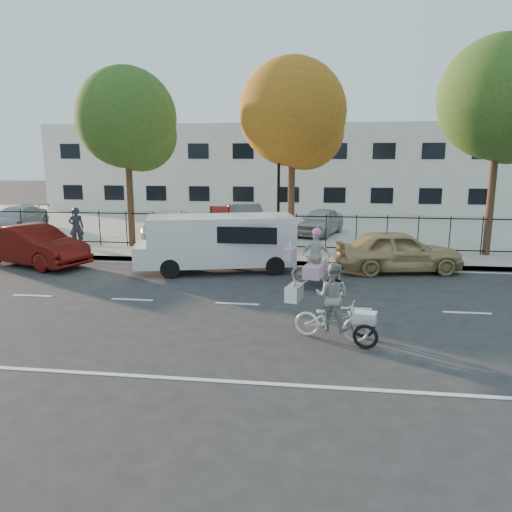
% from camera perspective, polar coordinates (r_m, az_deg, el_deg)
% --- Properties ---
extents(ground, '(120.00, 120.00, 0.00)m').
position_cam_1_polar(ground, '(13.67, -2.15, -5.49)').
color(ground, '#333334').
extents(road_markings, '(60.00, 9.52, 0.01)m').
position_cam_1_polar(road_markings, '(13.66, -2.15, -5.47)').
color(road_markings, silver).
rests_on(road_markings, ground).
extents(curb, '(60.00, 0.10, 0.15)m').
position_cam_1_polar(curb, '(18.48, 0.49, -0.71)').
color(curb, '#A8A399').
rests_on(curb, ground).
extents(sidewalk, '(60.00, 2.20, 0.15)m').
position_cam_1_polar(sidewalk, '(19.50, 0.87, -0.06)').
color(sidewalk, '#A8A399').
rests_on(sidewalk, ground).
extents(parking_lot, '(60.00, 15.60, 0.15)m').
position_cam_1_polar(parking_lot, '(28.24, 2.99, 3.55)').
color(parking_lot, '#A8A399').
rests_on(parking_lot, ground).
extents(iron_fence, '(58.00, 0.06, 1.50)m').
position_cam_1_polar(iron_fence, '(20.43, 1.24, 2.82)').
color(iron_fence, black).
rests_on(iron_fence, sidewalk).
extents(building, '(34.00, 10.00, 6.00)m').
position_cam_1_polar(building, '(37.95, 4.28, 10.02)').
color(building, silver).
rests_on(building, ground).
extents(lamppost, '(0.36, 0.36, 4.33)m').
position_cam_1_polar(lamppost, '(19.77, 2.59, 8.96)').
color(lamppost, black).
rests_on(lamppost, sidewalk).
extents(street_sign, '(0.85, 0.06, 1.80)m').
position_cam_1_polar(street_sign, '(20.26, -4.10, 4.19)').
color(street_sign, black).
rests_on(street_sign, sidewalk).
extents(zebra_trike, '(2.02, 1.10, 1.72)m').
position_cam_1_polar(zebra_trike, '(11.09, 8.68, -6.11)').
color(zebra_trike, silver).
rests_on(zebra_trike, ground).
extents(unicorn_bike, '(1.85, 1.33, 1.82)m').
position_cam_1_polar(unicorn_bike, '(15.43, 6.76, -0.98)').
color(unicorn_bike, '#D19FA4').
rests_on(unicorn_bike, ground).
extents(white_van, '(5.80, 3.06, 1.93)m').
position_cam_1_polar(white_van, '(17.30, -4.32, 1.75)').
color(white_van, white).
rests_on(white_van, ground).
extents(red_sedan, '(4.72, 3.07, 1.47)m').
position_cam_1_polar(red_sedan, '(19.94, -24.11, 1.11)').
color(red_sedan, '#4E0C08').
rests_on(red_sedan, ground).
extents(gold_sedan, '(4.52, 2.47, 1.46)m').
position_cam_1_polar(gold_sedan, '(17.88, 15.94, 0.56)').
color(gold_sedan, tan).
rests_on(gold_sedan, ground).
extents(pedestrian, '(0.73, 0.66, 1.67)m').
position_cam_1_polar(pedestrian, '(22.36, -19.84, 3.12)').
color(pedestrian, black).
rests_on(pedestrian, sidewalk).
extents(lot_car_a, '(1.94, 4.35, 1.24)m').
position_cam_1_polar(lot_car_a, '(28.28, -25.68, 3.85)').
color(lot_car_a, '#9EA1A5').
rests_on(lot_car_a, parking_lot).
extents(lot_car_b, '(2.46, 4.56, 1.22)m').
position_cam_1_polar(lot_car_b, '(23.85, -9.76, 3.57)').
color(lot_car_b, white).
rests_on(lot_car_b, parking_lot).
extents(lot_car_c, '(2.86, 4.74, 1.48)m').
position_cam_1_polar(lot_car_c, '(24.03, -1.31, 4.11)').
color(lot_car_c, '#4D4E55').
rests_on(lot_car_c, parking_lot).
extents(lot_car_d, '(2.57, 4.02, 1.27)m').
position_cam_1_polar(lot_car_d, '(24.51, 7.39, 3.92)').
color(lot_car_d, '#A7A9AF').
rests_on(lot_car_d, parking_lot).
extents(tree_west, '(4.10, 4.10, 7.52)m').
position_cam_1_polar(tree_west, '(21.75, -14.18, 14.54)').
color(tree_west, '#442D1D').
rests_on(tree_west, ground).
extents(tree_mid, '(4.21, 4.21, 7.73)m').
position_cam_1_polar(tree_mid, '(20.31, 4.60, 15.49)').
color(tree_mid, '#442D1D').
rests_on(tree_mid, ground).
extents(tree_east, '(4.53, 4.53, 8.30)m').
position_cam_1_polar(tree_east, '(21.34, 26.41, 15.27)').
color(tree_east, '#442D1D').
rests_on(tree_east, ground).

